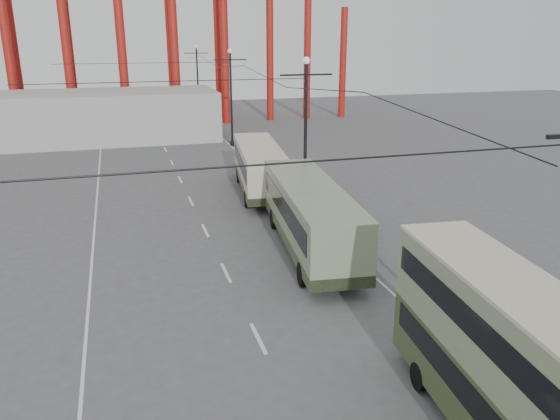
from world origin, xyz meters
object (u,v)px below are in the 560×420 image
object	(u,v)px
double_decker_bus	(503,355)
pedestrian	(294,233)
single_decker_green	(310,214)
single_decker_cream	(259,166)

from	to	relation	value
double_decker_bus	pedestrian	world-z (taller)	double_decker_bus
single_decker_green	single_decker_cream	bearing A→B (deg)	95.17
double_decker_bus	single_decker_cream	distance (m)	25.68
double_decker_bus	single_decker_green	distance (m)	14.47
double_decker_bus	single_decker_green	world-z (taller)	double_decker_bus
single_decker_cream	pedestrian	world-z (taller)	single_decker_cream
single_decker_cream	pedestrian	distance (m)	11.22
single_decker_green	single_decker_cream	distance (m)	11.22
single_decker_cream	pedestrian	bearing A→B (deg)	-87.82
pedestrian	double_decker_bus	bearing A→B (deg)	50.05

